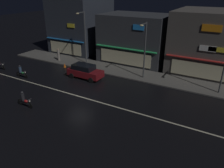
# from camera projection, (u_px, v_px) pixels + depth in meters

# --- Properties ---
(ground_plane) EXTENTS (140.00, 140.00, 0.00)m
(ground_plane) POSITION_uv_depth(u_px,v_px,m) (79.00, 96.00, 21.76)
(ground_plane) COLOR black
(lane_divider_stripe) EXTENTS (33.19, 0.16, 0.01)m
(lane_divider_stripe) POSITION_uv_depth(u_px,v_px,m) (79.00, 96.00, 21.76)
(lane_divider_stripe) COLOR beige
(lane_divider_stripe) RESTS_ON ground
(sidewalk_far) EXTENTS (34.94, 3.73, 0.14)m
(sidewalk_far) POSITION_uv_depth(u_px,v_px,m) (118.00, 70.00, 28.35)
(sidewalk_far) COLOR #5B5954
(sidewalk_far) RESTS_ON ground
(storefront_left_block) EXTENTS (9.38, 6.81, 6.70)m
(storefront_left_block) POSITION_uv_depth(u_px,v_px,m) (135.00, 38.00, 31.11)
(storefront_left_block) COLOR #383A3F
(storefront_left_block) RESTS_ON ground
(storefront_center_block) EXTENTS (7.64, 9.07, 8.49)m
(storefront_center_block) POSITION_uv_depth(u_px,v_px,m) (81.00, 25.00, 36.38)
(storefront_center_block) COLOR #2D333D
(storefront_center_block) RESTS_ON ground
(storefront_right_block) EXTENTS (10.14, 9.12, 7.59)m
(storefront_right_block) POSITION_uv_depth(u_px,v_px,m) (215.00, 42.00, 27.11)
(storefront_right_block) COLOR #56514C
(storefront_right_block) RESTS_ON ground
(streetlamp_west) EXTENTS (0.44, 1.64, 7.11)m
(streetlamp_west) POSITION_uv_depth(u_px,v_px,m) (84.00, 34.00, 28.99)
(streetlamp_west) COLOR #47494C
(streetlamp_west) RESTS_ON sidewalk_far
(streetlamp_mid) EXTENTS (0.44, 1.64, 6.50)m
(streetlamp_mid) POSITION_uv_depth(u_px,v_px,m) (144.00, 46.00, 24.24)
(streetlamp_mid) COLOR #47494C
(streetlamp_mid) RESTS_ON sidewalk_far
(pedestrian_on_sidewalk) EXTENTS (0.36, 0.36, 1.77)m
(pedestrian_on_sidewalk) POSITION_uv_depth(u_px,v_px,m) (59.00, 55.00, 31.76)
(pedestrian_on_sidewalk) COLOR gray
(pedestrian_on_sidewalk) RESTS_ON sidewalk_far
(parked_car_near_kerb) EXTENTS (4.30, 1.98, 1.67)m
(parked_car_near_kerb) POSITION_uv_depth(u_px,v_px,m) (85.00, 71.00, 25.89)
(parked_car_near_kerb) COLOR maroon
(parked_car_near_kerb) RESTS_ON ground
(motorcycle_lead) EXTENTS (1.90, 0.60, 1.52)m
(motorcycle_lead) POSITION_uv_depth(u_px,v_px,m) (24.00, 100.00, 19.68)
(motorcycle_lead) COLOR black
(motorcycle_lead) RESTS_ON ground
(motorcycle_following) EXTENTS (1.90, 0.60, 1.52)m
(motorcycle_following) POSITION_uv_depth(u_px,v_px,m) (21.00, 72.00, 26.18)
(motorcycle_following) COLOR black
(motorcycle_following) RESTS_ON ground
(traffic_cone) EXTENTS (0.36, 0.36, 0.55)m
(traffic_cone) POSITION_uv_depth(u_px,v_px,m) (65.00, 65.00, 29.63)
(traffic_cone) COLOR orange
(traffic_cone) RESTS_ON ground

